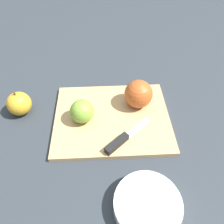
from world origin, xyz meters
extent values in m
plane|color=#282D33|center=(0.00, 0.00, 0.00)|extent=(4.00, 4.00, 0.00)
cube|color=tan|center=(0.00, 0.00, 0.01)|extent=(0.38, 0.32, 0.01)
sphere|color=olive|center=(-0.09, -0.02, 0.05)|extent=(0.07, 0.07, 0.07)
cylinder|color=#EFE5C6|center=(-0.08, -0.02, 0.05)|extent=(0.01, 0.07, 0.07)
sphere|color=#AD4C1E|center=(0.08, 0.06, 0.06)|extent=(0.09, 0.09, 0.09)
cylinder|color=#EFE5C6|center=(0.07, 0.06, 0.06)|extent=(0.04, 0.07, 0.08)
cube|color=silver|center=(0.08, -0.04, 0.02)|extent=(0.08, 0.08, 0.00)
cube|color=black|center=(0.02, -0.11, 0.02)|extent=(0.07, 0.07, 0.02)
sphere|color=gold|center=(-0.29, 0.02, 0.04)|extent=(0.08, 0.08, 0.08)
cylinder|color=#4C3319|center=(-0.29, 0.02, 0.08)|extent=(0.01, 0.00, 0.01)
cylinder|color=silver|center=(0.09, -0.26, 0.02)|extent=(0.15, 0.15, 0.04)
torus|color=silver|center=(0.09, -0.26, 0.03)|extent=(0.15, 0.15, 0.01)
camera|label=1|loc=(0.03, -0.44, 0.53)|focal=35.00mm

